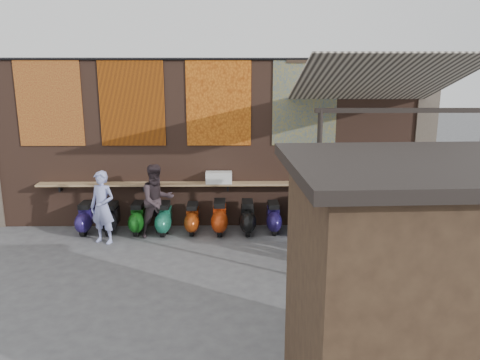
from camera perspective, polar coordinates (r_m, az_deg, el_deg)
The scene contains 34 objects.
ground at distance 9.28m, azimuth -4.75°, elevation -10.56°, with size 70.00×70.00×0.00m, color #474749.
brick_wall at distance 11.31m, azimuth -4.06°, elevation 4.41°, with size 10.00×0.40×4.00m, color brown.
pier_right at distance 12.19m, azimuth 21.22°, elevation 4.18°, with size 0.50×0.50×4.00m, color #4C4238.
eating_counter at distance 11.13m, azimuth -4.08°, elevation -0.47°, with size 8.00×0.32×0.05m, color #9E7A51.
shelf_box at distance 11.05m, azimuth -2.59°, elevation 0.31°, with size 0.62×0.29×0.27m, color white.
tapestry_redgold at distance 11.75m, azimuth -22.23°, elevation 8.71°, with size 1.50×0.02×2.00m, color maroon.
tapestry_sun at distance 11.21m, azimuth -13.03°, elevation 9.17°, with size 1.50×0.02×2.00m, color #CD580C.
tapestry_orange at distance 10.97m, azimuth -2.62°, elevation 9.41°, with size 1.50×0.02×2.00m, color orange.
tapestry_multi at distance 11.09m, azimuth 7.90°, elevation 9.34°, with size 1.50×0.02×2.00m, color navy.
hang_rail at distance 10.95m, azimuth -4.30°, elevation 14.51°, with size 0.06×0.06×9.50m, color black.
scooter_stool_0 at distance 11.55m, azimuth -18.26°, elevation -4.43°, with size 0.34×0.75×0.72m, color navy, non-canonical shape.
scooter_stool_1 at distance 11.37m, azimuth -15.43°, elevation -4.54°, with size 0.33×0.74×0.70m, color black, non-canonical shape.
scooter_stool_2 at distance 11.23m, azimuth -12.34°, elevation -4.56°, with size 0.34×0.75×0.71m, color #105413, non-canonical shape.
scooter_stool_3 at distance 11.08m, azimuth -9.24°, elevation -4.65°, with size 0.34×0.76×0.72m, color #1A6A50, non-canonical shape.
scooter_stool_4 at distance 11.04m, azimuth -5.82°, elevation -4.70°, with size 0.33×0.72×0.69m, color #89310C, non-canonical shape.
scooter_stool_5 at distance 10.97m, azimuth -2.49°, elevation -4.56°, with size 0.36×0.80×0.76m, color #B0330D, non-canonical shape.
scooter_stool_6 at distance 10.97m, azimuth 0.92°, elevation -4.59°, with size 0.35×0.79×0.75m, color black, non-canonical shape.
scooter_stool_7 at distance 11.05m, azimuth 4.10°, elevation -4.60°, with size 0.33×0.74×0.70m, color #1B1245, non-canonical shape.
scooter_stool_8 at distance 11.09m, azimuth 7.09°, elevation -4.29°, with size 0.39×0.87×0.82m, color navy, non-canonical shape.
scooter_stool_9 at distance 11.25m, azimuth 10.17°, elevation -4.43°, with size 0.34×0.75×0.72m, color #0D6012, non-canonical shape.
diner_left at distance 10.68m, azimuth -16.41°, elevation -3.21°, with size 0.59×0.39×1.62m, color #98A0DD.
diner_right at distance 10.82m, azimuth -10.07°, elevation -2.49°, with size 0.81×0.63×1.68m, color #34282D.
shopper_navy at distance 9.38m, azimuth 11.15°, elevation -4.78°, with size 1.03×0.43×1.75m, color black.
shopper_grey at distance 8.97m, azimuth 15.95°, elevation -6.53°, with size 1.01×0.58×1.56m, color slate.
shopper_tan at distance 9.52m, azimuth 15.70°, elevation -4.78°, with size 0.85×0.55×1.75m, color #938A5D.
market_stall at distance 5.36m, azimuth 21.52°, elevation -13.80°, with size 2.57×1.93×2.79m, color black.
stall_roof at distance 4.89m, azimuth 22.97°, elevation 1.61°, with size 2.88×2.22×0.12m, color black.
stall_sign at distance 5.97m, azimuth 18.13°, elevation -4.20°, with size 1.20×0.04×0.50m, color gold.
stall_shelf at distance 6.34m, azimuth 17.46°, elevation -12.89°, with size 2.14×0.10×0.06m, color #473321.
awning_canvas at distance 9.80m, azimuth 16.53°, elevation 11.63°, with size 3.20×3.40×0.03m, color beige.
awning_ledger at distance 11.32m, azimuth 14.25°, elevation 13.96°, with size 3.30×0.08×0.12m, color #33261C.
awning_header at distance 8.40m, azimuth 19.34°, elevation 8.01°, with size 3.00×0.08×0.08m, color black.
awning_post_left at distance 8.30m, azimuth 9.40°, elevation -2.23°, with size 0.09×0.09×3.10m, color black.
awning_post_right at distance 9.22m, azimuth 26.80°, elevation -1.95°, with size 0.09×0.09×3.10m, color black.
Camera 1 is at (0.62, -8.46, 3.76)m, focal length 35.00 mm.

